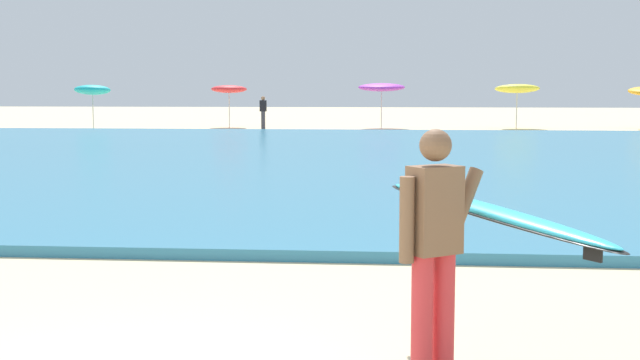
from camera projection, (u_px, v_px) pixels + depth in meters
sea at (343, 157)px, 23.59m from camera, size 120.00×28.00×0.14m
surfer_with_board at (460, 230)px, 5.84m from camera, size 1.63×2.16×1.73m
beach_umbrella_0 at (92, 90)px, 41.29m from camera, size 1.75×1.78×2.18m
beach_umbrella_1 at (229, 89)px, 42.20m from camera, size 1.79×1.80×2.14m
beach_umbrella_2 at (382, 87)px, 41.29m from camera, size 2.29×2.30×2.24m
beach_umbrella_3 at (517, 89)px, 40.89m from camera, size 2.15×2.17×2.23m
beachgoer_near_row_left at (263, 111)px, 40.82m from camera, size 0.32×0.20×1.58m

